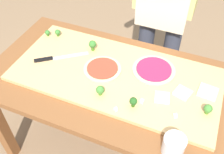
# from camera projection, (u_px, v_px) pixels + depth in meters

# --- Properties ---
(ground_plane) EXTENTS (8.00, 8.00, 0.00)m
(ground_plane) POSITION_uv_depth(u_px,v_px,m) (115.00, 148.00, 2.03)
(ground_plane) COLOR #896B4C
(prep_table) EXTENTS (1.52, 0.79, 0.76)m
(prep_table) POSITION_uv_depth(u_px,v_px,m) (117.00, 92.00, 1.57)
(prep_table) COLOR brown
(prep_table) RESTS_ON ground
(cutting_board) EXTENTS (1.18, 0.56, 0.02)m
(cutting_board) POSITION_uv_depth(u_px,v_px,m) (115.00, 75.00, 1.51)
(cutting_board) COLOR tan
(cutting_board) RESTS_ON prep_table
(chefs_knife) EXTENTS (0.27, 0.21, 0.02)m
(chefs_knife) POSITION_uv_depth(u_px,v_px,m) (54.00, 58.00, 1.59)
(chefs_knife) COLOR #B7BABF
(chefs_knife) RESTS_ON cutting_board
(pizza_whole_tomato_red) EXTENTS (0.22, 0.22, 0.02)m
(pizza_whole_tomato_red) POSITION_uv_depth(u_px,v_px,m) (102.00, 69.00, 1.52)
(pizza_whole_tomato_red) COLOR beige
(pizza_whole_tomato_red) RESTS_ON cutting_board
(pizza_whole_beet_magenta) EXTENTS (0.25, 0.25, 0.02)m
(pizza_whole_beet_magenta) POSITION_uv_depth(u_px,v_px,m) (154.00, 70.00, 1.51)
(pizza_whole_beet_magenta) COLOR beige
(pizza_whole_beet_magenta) RESTS_ON cutting_board
(pizza_slice_far_left) EXTENTS (0.09, 0.09, 0.01)m
(pizza_slice_far_left) POSITION_uv_depth(u_px,v_px,m) (162.00, 98.00, 1.37)
(pizza_slice_far_left) COLOR beige
(pizza_slice_far_left) RESTS_ON cutting_board
(pizza_slice_near_left) EXTENTS (0.11, 0.11, 0.01)m
(pizza_slice_near_left) POSITION_uv_depth(u_px,v_px,m) (208.00, 92.00, 1.39)
(pizza_slice_near_left) COLOR beige
(pizza_slice_near_left) RESTS_ON cutting_board
(pizza_slice_center) EXTENTS (0.10, 0.10, 0.01)m
(pizza_slice_center) POSITION_uv_depth(u_px,v_px,m) (182.00, 93.00, 1.39)
(pizza_slice_center) COLOR beige
(pizza_slice_center) RESTS_ON cutting_board
(broccoli_floret_front_mid) EXTENTS (0.03, 0.03, 0.04)m
(broccoli_floret_front_mid) POSITION_uv_depth(u_px,v_px,m) (47.00, 33.00, 1.74)
(broccoli_floret_front_mid) COLOR #3F7220
(broccoli_floret_front_mid) RESTS_ON cutting_board
(broccoli_floret_center_left) EXTENTS (0.04, 0.04, 0.06)m
(broccoli_floret_center_left) POSITION_uv_depth(u_px,v_px,m) (208.00, 109.00, 1.28)
(broccoli_floret_center_left) COLOR #487A23
(broccoli_floret_center_left) RESTS_ON cutting_board
(broccoli_floret_back_left) EXTENTS (0.05, 0.05, 0.06)m
(broccoli_floret_back_left) POSITION_uv_depth(u_px,v_px,m) (100.00, 90.00, 1.37)
(broccoli_floret_back_left) COLOR #487A23
(broccoli_floret_back_left) RESTS_ON cutting_board
(broccoli_floret_back_right) EXTENTS (0.04, 0.04, 0.06)m
(broccoli_floret_back_right) POSITION_uv_depth(u_px,v_px,m) (133.00, 102.00, 1.31)
(broccoli_floret_back_right) COLOR #2C5915
(broccoli_floret_back_right) RESTS_ON cutting_board
(broccoli_floret_front_left) EXTENTS (0.04, 0.04, 0.05)m
(broccoli_floret_front_left) POSITION_uv_depth(u_px,v_px,m) (58.00, 32.00, 1.73)
(broccoli_floret_front_left) COLOR #3F7220
(broccoli_floret_front_left) RESTS_ON cutting_board
(broccoli_floret_center_right) EXTENTS (0.05, 0.05, 0.07)m
(broccoli_floret_center_right) POSITION_uv_depth(u_px,v_px,m) (93.00, 45.00, 1.62)
(broccoli_floret_center_right) COLOR #3F7220
(broccoli_floret_center_right) RESTS_ON cutting_board
(cheese_crumble_a) EXTENTS (0.02, 0.02, 0.02)m
(cheese_crumble_a) POSITION_uv_depth(u_px,v_px,m) (142.00, 101.00, 1.34)
(cheese_crumble_a) COLOR white
(cheese_crumble_a) RESTS_ON cutting_board
(cheese_crumble_b) EXTENTS (0.02, 0.02, 0.02)m
(cheese_crumble_b) POSITION_uv_depth(u_px,v_px,m) (175.00, 116.00, 1.28)
(cheese_crumble_b) COLOR white
(cheese_crumble_b) RESTS_ON cutting_board
(cheese_crumble_c) EXTENTS (0.02, 0.02, 0.02)m
(cheese_crumble_c) POSITION_uv_depth(u_px,v_px,m) (116.00, 109.00, 1.31)
(cheese_crumble_c) COLOR white
(cheese_crumble_c) RESTS_ON cutting_board
(flour_cup) EXTENTS (0.10, 0.10, 0.10)m
(flour_cup) POSITION_uv_depth(u_px,v_px,m) (173.00, 146.00, 1.15)
(flour_cup) COLOR white
(flour_cup) RESTS_ON prep_table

